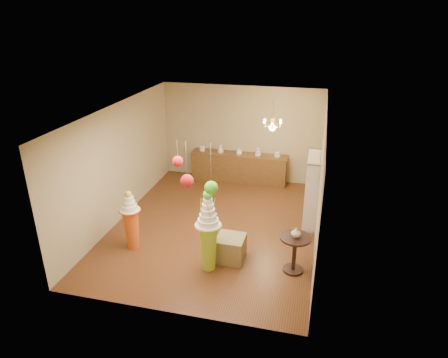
% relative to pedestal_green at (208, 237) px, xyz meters
% --- Properties ---
extents(floor, '(6.50, 6.50, 0.00)m').
position_rel_pedestal_green_xyz_m(floor, '(-0.35, 1.78, -0.77)').
color(floor, '#522D16').
rests_on(floor, ground).
extents(ceiling, '(6.50, 6.50, 0.00)m').
position_rel_pedestal_green_xyz_m(ceiling, '(-0.35, 1.78, 2.23)').
color(ceiling, silver).
rests_on(ceiling, ground).
extents(wall_back, '(5.00, 0.04, 3.00)m').
position_rel_pedestal_green_xyz_m(wall_back, '(-0.35, 5.03, 0.73)').
color(wall_back, tan).
rests_on(wall_back, ground).
extents(wall_front, '(5.00, 0.04, 3.00)m').
position_rel_pedestal_green_xyz_m(wall_front, '(-0.35, -1.47, 0.73)').
color(wall_front, tan).
rests_on(wall_front, ground).
extents(wall_left, '(0.04, 6.50, 3.00)m').
position_rel_pedestal_green_xyz_m(wall_left, '(-2.85, 1.78, 0.73)').
color(wall_left, tan).
rests_on(wall_left, ground).
extents(wall_right, '(0.04, 6.50, 3.00)m').
position_rel_pedestal_green_xyz_m(wall_right, '(2.15, 1.78, 0.73)').
color(wall_right, tan).
rests_on(wall_right, ground).
extents(pedestal_green, '(0.66, 0.66, 1.84)m').
position_rel_pedestal_green_xyz_m(pedestal_green, '(0.00, 0.00, 0.00)').
color(pedestal_green, '#98C02A').
rests_on(pedestal_green, floor).
extents(pedestal_orange, '(0.59, 0.59, 1.44)m').
position_rel_pedestal_green_xyz_m(pedestal_orange, '(-1.93, 0.37, -0.16)').
color(pedestal_orange, '#CD5617').
rests_on(pedestal_orange, floor).
extents(burlap_riser, '(0.61, 0.61, 0.55)m').
position_rel_pedestal_green_xyz_m(burlap_riser, '(0.37, 0.45, -0.49)').
color(burlap_riser, olive).
rests_on(burlap_riser, floor).
extents(sideboard, '(3.04, 0.54, 1.16)m').
position_rel_pedestal_green_xyz_m(sideboard, '(-0.35, 4.75, -0.29)').
color(sideboard, brown).
rests_on(sideboard, floor).
extents(shelving_unit, '(0.33, 1.20, 1.80)m').
position_rel_pedestal_green_xyz_m(shelving_unit, '(1.99, 2.58, 0.14)').
color(shelving_unit, beige).
rests_on(shelving_unit, floor).
extents(round_table, '(0.80, 0.80, 0.83)m').
position_rel_pedestal_green_xyz_m(round_table, '(1.75, 0.35, -0.23)').
color(round_table, black).
rests_on(round_table, floor).
extents(vase, '(0.21, 0.21, 0.21)m').
position_rel_pedestal_green_xyz_m(vase, '(1.75, 0.35, 0.16)').
color(vase, beige).
rests_on(vase, round_table).
extents(pom_red_left, '(0.25, 0.25, 0.95)m').
position_rel_pedestal_green_xyz_m(pom_red_left, '(-0.27, -0.40, 1.41)').
color(pom_red_left, '#423D2F').
rests_on(pom_red_left, ceiling).
extents(pom_green_mid, '(0.26, 0.26, 1.05)m').
position_rel_pedestal_green_xyz_m(pom_green_mid, '(0.18, -0.37, 1.31)').
color(pom_green_mid, '#423D2F').
rests_on(pom_green_mid, ceiling).
extents(pom_red_right, '(0.20, 0.20, 0.56)m').
position_rel_pedestal_green_xyz_m(pom_red_right, '(-0.45, -0.37, 1.77)').
color(pom_red_right, '#423D2F').
rests_on(pom_red_right, ceiling).
extents(chandelier, '(0.73, 0.73, 0.85)m').
position_rel_pedestal_green_xyz_m(chandelier, '(0.83, 3.29, 1.54)').
color(chandelier, '#E8CF52').
rests_on(chandelier, ceiling).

